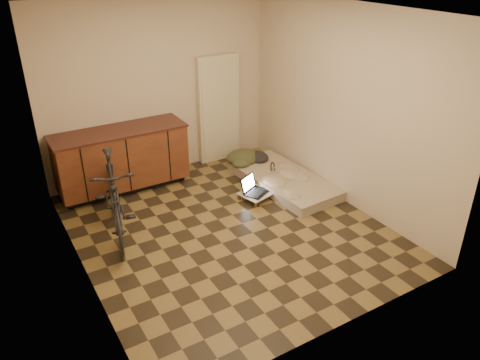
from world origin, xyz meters
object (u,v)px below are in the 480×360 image
lap_desk (260,191)px  laptop (254,189)px  futon (284,180)px  bicycle (113,193)px

lap_desk → laptop: 0.12m
futon → laptop: bearing=-172.0°
futon → lap_desk: futon is taller
bicycle → futon: size_ratio=0.94×
lap_desk → laptop: laptop is taller
laptop → bicycle: bearing=149.4°
futon → laptop: laptop is taller
lap_desk → futon: bearing=0.5°
lap_desk → laptop: size_ratio=1.53×
futon → laptop: size_ratio=4.23×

